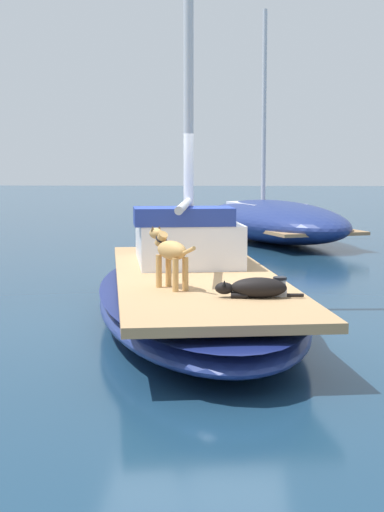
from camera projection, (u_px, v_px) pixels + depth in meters
ground_plane at (196, 323)px, 10.31m from camera, size 120.00×120.00×0.00m
sailboat_main at (196, 298)px, 10.27m from camera, size 3.58×7.53×0.66m
mast_main at (188, 49)px, 10.61m from camera, size 0.14×2.27×6.64m
cabin_house at (186, 239)px, 11.30m from camera, size 1.72×2.41×0.84m
dog_tan at (170, 252)px, 8.98m from camera, size 0.62×0.81×0.70m
dog_black at (255, 288)px, 8.39m from camera, size 0.95×0.26×0.22m
deck_winch at (280, 287)px, 8.50m from camera, size 0.16×0.16×0.21m
moored_boat_far_astern at (273, 220)px, 20.83m from camera, size 4.99×7.45×6.15m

